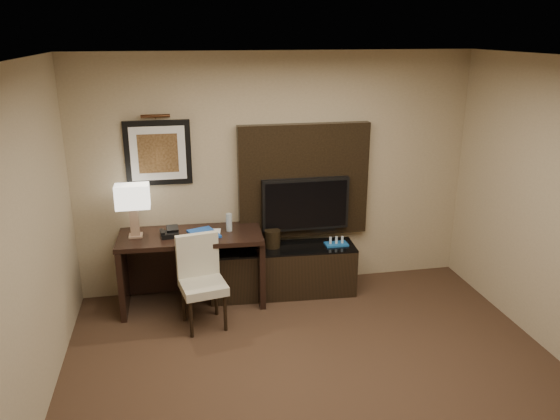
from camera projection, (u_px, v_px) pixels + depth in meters
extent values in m
cube|color=#352318|center=(336.00, 419.00, 4.29)|extent=(4.50, 5.00, 0.01)
cube|color=silver|center=(350.00, 64.00, 3.44)|extent=(4.50, 5.00, 0.01)
cube|color=tan|center=(277.00, 174.00, 6.19)|extent=(4.50, 0.01, 2.70)
cube|color=tan|center=(2.00, 288.00, 3.45)|extent=(0.01, 5.00, 2.70)
cube|color=black|center=(192.00, 269.00, 5.98)|extent=(1.56, 0.72, 0.82)
cube|color=black|center=(282.00, 270.00, 6.25)|extent=(1.67, 0.55, 0.57)
cube|color=black|center=(304.00, 181.00, 6.21)|extent=(1.50, 0.12, 1.30)
cube|color=black|center=(305.00, 204.00, 6.20)|extent=(1.00, 0.08, 0.60)
cube|color=black|center=(158.00, 153.00, 5.84)|extent=(0.70, 0.04, 0.70)
cylinder|color=#442715|center=(155.00, 116.00, 5.68)|extent=(0.04, 0.04, 0.30)
cube|color=#1946A2|center=(204.00, 234.00, 5.84)|extent=(0.36, 0.42, 0.02)
imported|color=#BFB496|center=(204.00, 224.00, 5.81)|extent=(0.17, 0.05, 0.23)
cylinder|color=#ADBDC4|center=(229.00, 222.00, 5.92)|extent=(0.07, 0.07, 0.20)
cylinder|color=black|center=(272.00, 239.00, 6.14)|extent=(0.23, 0.23, 0.20)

